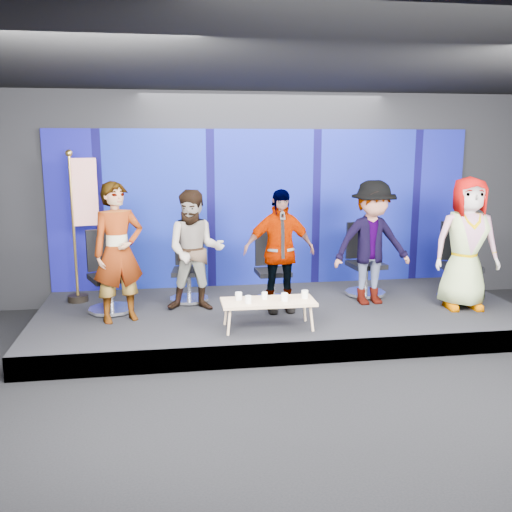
# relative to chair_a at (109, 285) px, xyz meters

# --- Properties ---
(ground) EXTENTS (10.00, 10.00, 0.00)m
(ground) POSITION_rel_chair_a_xyz_m (2.46, -2.70, -0.68)
(ground) COLOR black
(ground) RESTS_ON ground
(room_walls) EXTENTS (10.02, 8.02, 3.51)m
(room_walls) POSITION_rel_chair_a_xyz_m (2.46, -2.70, 1.75)
(room_walls) COLOR black
(room_walls) RESTS_ON ground
(riser) EXTENTS (7.00, 3.00, 0.30)m
(riser) POSITION_rel_chair_a_xyz_m (2.46, -0.20, -0.53)
(riser) COLOR black
(riser) RESTS_ON ground
(backdrop) EXTENTS (7.00, 0.08, 2.60)m
(backdrop) POSITION_rel_chair_a_xyz_m (2.46, 1.25, 0.92)
(backdrop) COLOR #0D0866
(backdrop) RESTS_ON riser
(chair_a) EXTENTS (0.85, 0.85, 1.17)m
(chair_a) POSITION_rel_chair_a_xyz_m (0.00, 0.00, 0.00)
(chair_a) COLOR silver
(chair_a) RESTS_ON riser
(panelist_a) EXTENTS (0.81, 0.67, 1.89)m
(panelist_a) POSITION_rel_chair_a_xyz_m (0.19, -0.47, 0.56)
(panelist_a) COLOR black
(panelist_a) RESTS_ON riser
(chair_b) EXTENTS (0.67, 0.67, 1.07)m
(chair_b) POSITION_rel_chair_a_xyz_m (1.15, 0.38, -0.03)
(chair_b) COLOR silver
(chair_b) RESTS_ON riser
(panelist_b) EXTENTS (0.92, 0.75, 1.74)m
(panelist_b) POSITION_rel_chair_a_xyz_m (1.23, -0.12, 0.49)
(panelist_b) COLOR black
(panelist_b) RESTS_ON riser
(chair_c) EXTENTS (0.64, 0.64, 1.08)m
(chair_c) POSITION_rel_chair_a_xyz_m (2.40, 0.14, -0.03)
(chair_c) COLOR silver
(chair_c) RESTS_ON riser
(panelist_c) EXTENTS (1.05, 0.48, 1.76)m
(panelist_c) POSITION_rel_chair_a_xyz_m (2.40, -0.37, 0.49)
(panelist_c) COLOR black
(panelist_c) RESTS_ON riser
(chair_d) EXTENTS (0.70, 0.70, 1.14)m
(chair_d) POSITION_rel_chair_a_xyz_m (3.92, 0.31, -0.01)
(chair_d) COLOR silver
(chair_d) RESTS_ON riser
(panelist_d) EXTENTS (1.25, 0.79, 1.85)m
(panelist_d) POSITION_rel_chair_a_xyz_m (3.84, -0.19, 0.54)
(panelist_d) COLOR black
(panelist_d) RESTS_ON riser
(chair_e) EXTENTS (0.74, 0.74, 1.18)m
(chair_e) POSITION_rel_chair_a_xyz_m (5.28, -0.15, 0.01)
(chair_e) COLOR silver
(chair_e) RESTS_ON riser
(panelist_e) EXTENTS (1.00, 0.72, 1.92)m
(panelist_e) POSITION_rel_chair_a_xyz_m (5.10, -0.62, 0.57)
(panelist_e) COLOR black
(panelist_e) RESTS_ON riser
(coffee_table) EXTENTS (1.22, 0.53, 0.37)m
(coffee_table) POSITION_rel_chair_a_xyz_m (2.12, -1.11, -0.04)
(coffee_table) COLOR tan
(coffee_table) RESTS_ON riser
(mug_a) EXTENTS (0.09, 0.09, 0.10)m
(mug_a) POSITION_rel_chair_a_xyz_m (1.74, -1.04, 0.04)
(mug_a) COLOR white
(mug_a) RESTS_ON coffee_table
(mug_b) EXTENTS (0.08, 0.08, 0.10)m
(mug_b) POSITION_rel_chair_a_xyz_m (1.84, -1.20, 0.04)
(mug_b) COLOR white
(mug_b) RESTS_ON coffee_table
(mug_c) EXTENTS (0.07, 0.07, 0.09)m
(mug_c) POSITION_rel_chair_a_xyz_m (2.08, -1.03, 0.03)
(mug_c) COLOR white
(mug_c) RESTS_ON coffee_table
(mug_d) EXTENTS (0.09, 0.09, 0.10)m
(mug_d) POSITION_rel_chair_a_xyz_m (2.32, -1.17, 0.04)
(mug_d) COLOR white
(mug_d) RESTS_ON coffee_table
(mug_e) EXTENTS (0.09, 0.09, 0.11)m
(mug_e) POSITION_rel_chair_a_xyz_m (2.61, -1.08, 0.04)
(mug_e) COLOR white
(mug_e) RESTS_ON coffee_table
(flag_stand) EXTENTS (0.52, 0.30, 2.29)m
(flag_stand) POSITION_rel_chair_a_xyz_m (-0.42, 0.61, 0.83)
(flag_stand) COLOR black
(flag_stand) RESTS_ON riser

